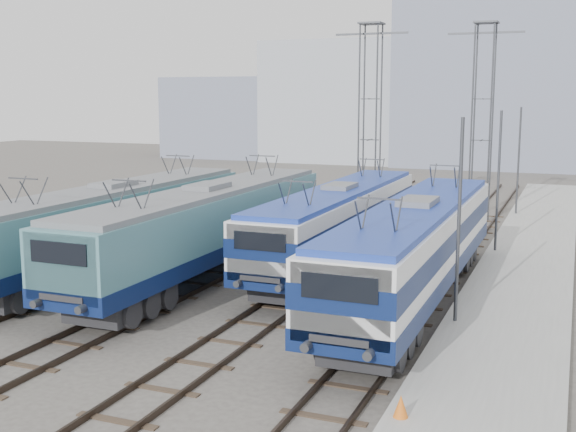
# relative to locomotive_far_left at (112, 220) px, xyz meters

# --- Properties ---
(ground) EXTENTS (160.00, 160.00, 0.00)m
(ground) POSITION_rel_locomotive_far_left_xyz_m (6.75, -4.57, -2.29)
(ground) COLOR #514C47
(platform) EXTENTS (4.00, 70.00, 0.30)m
(platform) POSITION_rel_locomotive_far_left_xyz_m (16.95, 3.43, -2.14)
(platform) COLOR #9E9E99
(platform) RESTS_ON ground
(locomotive_far_left) EXTENTS (2.91, 18.41, 3.46)m
(locomotive_far_left) POSITION_rel_locomotive_far_left_xyz_m (0.00, 0.00, 0.00)
(locomotive_far_left) COLOR #0D1C4B
(locomotive_far_left) RESTS_ON ground
(locomotive_center_left) EXTENTS (2.98, 18.84, 3.54)m
(locomotive_center_left) POSITION_rel_locomotive_far_left_xyz_m (4.50, 0.25, 0.05)
(locomotive_center_left) COLOR #0D1C4B
(locomotive_center_left) RESTS_ON ground
(locomotive_center_right) EXTENTS (2.78, 17.55, 3.30)m
(locomotive_center_right) POSITION_rel_locomotive_far_left_xyz_m (9.00, 4.39, -0.05)
(locomotive_center_right) COLOR #0D1C4B
(locomotive_center_right) RESTS_ON ground
(locomotive_far_right) EXTENTS (2.92, 18.49, 3.48)m
(locomotive_far_right) POSITION_rel_locomotive_far_left_xyz_m (13.50, -0.34, 0.07)
(locomotive_far_right) COLOR #0D1C4B
(locomotive_far_right) RESTS_ON ground
(catenary_tower_west) EXTENTS (4.50, 1.20, 12.00)m
(catenary_tower_west) POSITION_rel_locomotive_far_left_xyz_m (6.75, 17.43, 4.35)
(catenary_tower_west) COLOR #3F4247
(catenary_tower_west) RESTS_ON ground
(catenary_tower_east) EXTENTS (4.50, 1.20, 12.00)m
(catenary_tower_east) POSITION_rel_locomotive_far_left_xyz_m (13.25, 19.43, 4.35)
(catenary_tower_east) COLOR #3F4247
(catenary_tower_east) RESTS_ON ground
(mast_front) EXTENTS (0.12, 0.12, 7.00)m
(mast_front) POSITION_rel_locomotive_far_left_xyz_m (15.35, -2.57, 1.21)
(mast_front) COLOR #3F4247
(mast_front) RESTS_ON ground
(mast_mid) EXTENTS (0.12, 0.12, 7.00)m
(mast_mid) POSITION_rel_locomotive_far_left_xyz_m (15.35, 9.43, 1.21)
(mast_mid) COLOR #3F4247
(mast_mid) RESTS_ON ground
(mast_rear) EXTENTS (0.12, 0.12, 7.00)m
(mast_rear) POSITION_rel_locomotive_far_left_xyz_m (15.35, 21.43, 1.21)
(mast_rear) COLOR #3F4247
(mast_rear) RESTS_ON ground
(safety_cone) EXTENTS (0.35, 0.35, 0.53)m
(safety_cone) POSITION_rel_locomotive_far_left_xyz_m (15.36, -10.44, -1.72)
(safety_cone) COLOR orange
(safety_cone) RESTS_ON platform
(building_west) EXTENTS (18.00, 12.00, 14.00)m
(building_west) POSITION_rel_locomotive_far_left_xyz_m (-7.25, 57.43, 4.71)
(building_west) COLOR #A6ADB8
(building_west) RESTS_ON ground
(building_center) EXTENTS (22.00, 14.00, 18.00)m
(building_center) POSITION_rel_locomotive_far_left_xyz_m (10.75, 57.43, 6.71)
(building_center) COLOR gray
(building_center) RESTS_ON ground
(building_far_west) EXTENTS (14.00, 10.00, 10.00)m
(building_far_west) POSITION_rel_locomotive_far_left_xyz_m (-23.25, 57.43, 2.71)
(building_far_west) COLOR gray
(building_far_west) RESTS_ON ground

